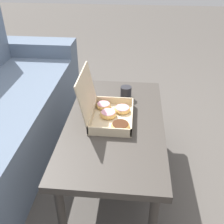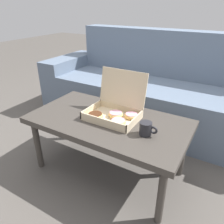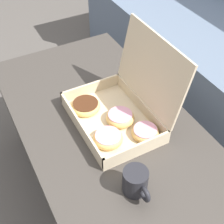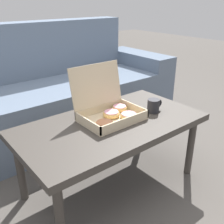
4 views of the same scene
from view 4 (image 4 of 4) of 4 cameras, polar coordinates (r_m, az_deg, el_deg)
The scene contains 5 objects.
ground_plane at distance 1.79m, azimuth -2.60°, elevation -13.52°, with size 12.00×12.00×0.00m, color #514C47.
couch at distance 2.24m, azimuth -14.74°, elevation 2.81°, with size 2.33×0.76×0.90m.
coffee_table at distance 1.50m, azimuth -0.12°, elevation -3.73°, with size 1.07×0.57×0.44m.
pastry_box at distance 1.50m, azimuth -0.32°, elevation 0.45°, with size 0.34×0.29×0.30m.
coffee_mug at distance 1.61m, azimuth 9.07°, elevation 1.39°, with size 0.11×0.07×0.08m.
Camera 4 is at (-0.84, -1.15, 1.09)m, focal length 42.00 mm.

